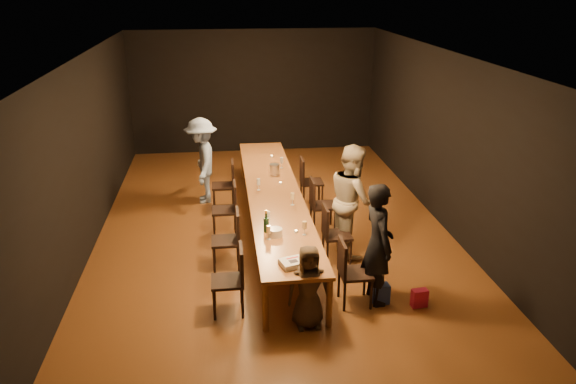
{
  "coord_description": "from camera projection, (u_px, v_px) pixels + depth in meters",
  "views": [
    {
      "loc": [
        -0.85,
        -8.83,
        4.13
      ],
      "look_at": [
        0.15,
        -0.7,
        1.0
      ],
      "focal_mm": 35.0,
      "sensor_mm": 36.0,
      "label": 1
    }
  ],
  "objects": [
    {
      "name": "wineglass_5",
      "position": [
        282.0,
        163.0,
        10.63
      ],
      "size": [
        0.06,
        0.06,
        0.21
      ],
      "primitive_type": null,
      "color": "silver",
      "rests_on": "table"
    },
    {
      "name": "chair_left_0",
      "position": [
        227.0,
        280.0,
        7.27
      ],
      "size": [
        0.42,
        0.42,
        0.93
      ],
      "primitive_type": null,
      "rotation": [
        0.0,
        0.0,
        1.57
      ],
      "color": "black",
      "rests_on": "ground"
    },
    {
      "name": "man_blue",
      "position": [
        202.0,
        161.0,
        10.81
      ],
      "size": [
        0.67,
        1.11,
        1.67
      ],
      "primitive_type": "imported",
      "rotation": [
        0.0,
        0.0,
        -1.52
      ],
      "color": "#819AC7",
      "rests_on": "ground"
    },
    {
      "name": "chair_right_2",
      "position": [
        323.0,
        205.0,
        9.69
      ],
      "size": [
        0.42,
        0.42,
        0.93
      ],
      "primitive_type": null,
      "rotation": [
        0.0,
        0.0,
        -1.57
      ],
      "color": "black",
      "rests_on": "ground"
    },
    {
      "name": "table",
      "position": [
        274.0,
        194.0,
        9.51
      ],
      "size": [
        0.9,
        6.0,
        0.75
      ],
      "color": "brown",
      "rests_on": "ground"
    },
    {
      "name": "chair_right_0",
      "position": [
        356.0,
        272.0,
        7.46
      ],
      "size": [
        0.42,
        0.42,
        0.93
      ],
      "primitive_type": null,
      "rotation": [
        0.0,
        0.0,
        -1.57
      ],
      "color": "black",
      "rests_on": "ground"
    },
    {
      "name": "wineglass_1",
      "position": [
        304.0,
        228.0,
        7.85
      ],
      "size": [
        0.06,
        0.06,
        0.21
      ],
      "primitive_type": null,
      "color": "beige",
      "rests_on": "table"
    },
    {
      "name": "ice_bucket",
      "position": [
        274.0,
        169.0,
        10.28
      ],
      "size": [
        0.19,
        0.19,
        0.2
      ],
      "primitive_type": "cylinder",
      "rotation": [
        0.0,
        0.0,
        -0.05
      ],
      "color": "silver",
      "rests_on": "table"
    },
    {
      "name": "woman_birthday",
      "position": [
        378.0,
        244.0,
        7.41
      ],
      "size": [
        0.47,
        0.66,
        1.69
      ],
      "primitive_type": "imported",
      "rotation": [
        0.0,
        0.0,
        1.68
      ],
      "color": "black",
      "rests_on": "ground"
    },
    {
      "name": "wineglass_2",
      "position": [
        268.0,
        218.0,
        8.18
      ],
      "size": [
        0.06,
        0.06,
        0.21
      ],
      "primitive_type": null,
      "color": "silver",
      "rests_on": "table"
    },
    {
      "name": "tealight_mid",
      "position": [
        280.0,
        183.0,
        9.83
      ],
      "size": [
        0.05,
        0.05,
        0.03
      ],
      "primitive_type": "cylinder",
      "color": "#B2B7B2",
      "rests_on": "table"
    },
    {
      "name": "wineglass_3",
      "position": [
        292.0,
        199.0,
        8.89
      ],
      "size": [
        0.06,
        0.06,
        0.21
      ],
      "primitive_type": null,
      "color": "beige",
      "rests_on": "table"
    },
    {
      "name": "plate_stack",
      "position": [
        275.0,
        232.0,
        7.83
      ],
      "size": [
        0.23,
        0.23,
        0.11
      ],
      "primitive_type": "cylinder",
      "rotation": [
        0.0,
        0.0,
        -0.18
      ],
      "color": "white",
      "rests_on": "table"
    },
    {
      "name": "gift_bag_red",
      "position": [
        419.0,
        298.0,
        7.5
      ],
      "size": [
        0.22,
        0.14,
        0.25
      ],
      "primitive_type": "cube",
      "rotation": [
        0.0,
        0.0,
        0.1
      ],
      "color": "#D31F4D",
      "rests_on": "ground"
    },
    {
      "name": "gift_bag_blue",
      "position": [
        381.0,
        294.0,
        7.58
      ],
      "size": [
        0.24,
        0.17,
        0.28
      ],
      "primitive_type": "cube",
      "rotation": [
        0.0,
        0.0,
        0.09
      ],
      "color": "#233F9A",
      "rests_on": "ground"
    },
    {
      "name": "chair_right_3",
      "position": [
        312.0,
        181.0,
        10.8
      ],
      "size": [
        0.42,
        0.42,
        0.93
      ],
      "primitive_type": null,
      "rotation": [
        0.0,
        0.0,
        -1.57
      ],
      "color": "black",
      "rests_on": "ground"
    },
    {
      "name": "champagne_bottle",
      "position": [
        266.0,
        221.0,
        7.93
      ],
      "size": [
        0.1,
        0.1,
        0.33
      ],
      "primitive_type": null,
      "rotation": [
        0.0,
        0.0,
        -0.4
      ],
      "color": "black",
      "rests_on": "table"
    },
    {
      "name": "ground",
      "position": [
        274.0,
        232.0,
        9.76
      ],
      "size": [
        10.0,
        10.0,
        0.0
      ],
      "primitive_type": "plane",
      "color": "#482C12",
      "rests_on": "ground"
    },
    {
      "name": "chair_left_2",
      "position": [
        224.0,
        209.0,
        9.49
      ],
      "size": [
        0.42,
        0.42,
        0.93
      ],
      "primitive_type": null,
      "rotation": [
        0.0,
        0.0,
        1.57
      ],
      "color": "black",
      "rests_on": "ground"
    },
    {
      "name": "child",
      "position": [
        308.0,
        287.0,
        6.95
      ],
      "size": [
        0.55,
        0.37,
        1.1
      ],
      "primitive_type": "imported",
      "rotation": [
        0.0,
        0.0,
        0.03
      ],
      "color": "#413324",
      "rests_on": "ground"
    },
    {
      "name": "birthday_cake",
      "position": [
        293.0,
        263.0,
        7.04
      ],
      "size": [
        0.37,
        0.33,
        0.07
      ],
      "rotation": [
        0.0,
        0.0,
        0.28
      ],
      "color": "white",
      "rests_on": "table"
    },
    {
      "name": "chair_right_1",
      "position": [
        337.0,
        234.0,
        8.58
      ],
      "size": [
        0.42,
        0.42,
        0.93
      ],
      "primitive_type": null,
      "rotation": [
        0.0,
        0.0,
        -1.57
      ],
      "color": "black",
      "rests_on": "ground"
    },
    {
      "name": "room_shell",
      "position": [
        273.0,
        115.0,
        9.01
      ],
      "size": [
        6.04,
        10.04,
        3.02
      ],
      "color": "black",
      "rests_on": "ground"
    },
    {
      "name": "wineglass_4",
      "position": [
        259.0,
        184.0,
        9.52
      ],
      "size": [
        0.06,
        0.06,
        0.21
      ],
      "primitive_type": null,
      "color": "silver",
      "rests_on": "table"
    },
    {
      "name": "wineglass_0",
      "position": [
        269.0,
        233.0,
        7.72
      ],
      "size": [
        0.06,
        0.06,
        0.21
      ],
      "primitive_type": null,
      "color": "beige",
      "rests_on": "table"
    },
    {
      "name": "woman_tan",
      "position": [
        352.0,
        200.0,
        8.78
      ],
      "size": [
        0.7,
        0.89,
        1.77
      ],
      "primitive_type": "imported",
      "rotation": [
        0.0,
        0.0,
        1.61
      ],
      "color": "#BEAC8E",
      "rests_on": "ground"
    },
    {
      "name": "chair_left_1",
      "position": [
        226.0,
        240.0,
        8.38
      ],
      "size": [
        0.42,
        0.42,
        0.93
      ],
      "primitive_type": null,
      "rotation": [
        0.0,
        0.0,
        1.57
      ],
      "color": "black",
      "rests_on": "ground"
    },
    {
      "name": "tealight_far",
      "position": [
        272.0,
        156.0,
        11.3
      ],
      "size": [
        0.05,
        0.05,
        0.03
      ],
      "primitive_type": "cylinder",
      "color": "#B2B7B2",
      "rests_on": "table"
    },
    {
      "name": "tealight_near",
      "position": [
        296.0,
        231.0,
        7.96
      ],
      "size": [
        0.05,
        0.05,
        0.03
      ],
      "primitive_type": "cylinder",
      "color": "#B2B7B2",
      "rests_on": "table"
    },
    {
      "name": "chair_left_3",
      "position": [
        223.0,
        185.0,
        10.61
      ],
      "size": [
        0.42,
        0.42,
        0.93
      ],
      "primitive_type": null,
      "rotation": [
        0.0,
        0.0,
        1.57
      ],
      "color": "black",
      "rests_on": "ground"
    }
  ]
}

